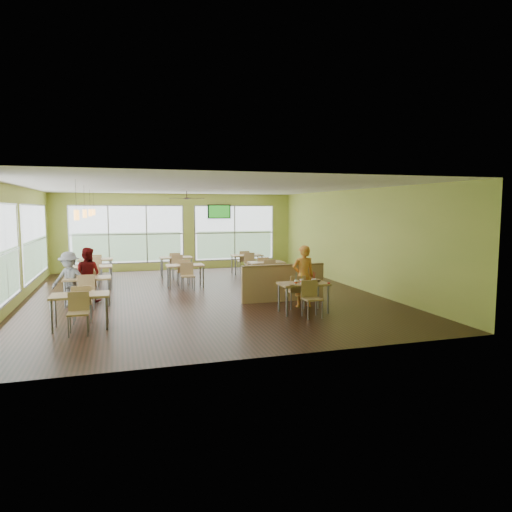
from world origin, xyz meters
name	(u,v)px	position (x,y,z in m)	size (l,w,h in m)	color
room	(202,242)	(0.00, 0.00, 1.60)	(12.00, 12.04, 3.20)	black
window_bays	(110,241)	(-2.65, 3.08, 1.48)	(9.24, 10.24, 2.38)	white
main_table	(303,288)	(2.00, -3.00, 0.63)	(1.22, 1.52, 0.87)	tan
half_wall_divider	(283,283)	(2.00, -1.55, 0.52)	(2.40, 0.14, 1.04)	tan
dining_tables	(161,268)	(-1.05, 1.71, 0.63)	(6.92, 8.72, 0.87)	tan
pendant_lights	(88,213)	(-3.20, 0.68, 2.45)	(0.11, 7.31, 0.86)	#2D2119
ceiling_fan	(187,198)	(0.00, 3.00, 2.95)	(1.25, 1.25, 0.29)	#2D2119
tv_backwall	(219,212)	(1.80, 5.90, 2.45)	(1.00, 0.07, 0.60)	black
man_plaid	(303,276)	(2.25, -2.39, 0.82)	(0.60, 0.39, 1.63)	#E95419
patron_maroon	(87,275)	(-3.22, -0.09, 0.76)	(0.74, 0.58, 1.52)	#5B0B0B
patron_grey	(69,279)	(-3.64, -0.56, 0.73)	(0.94, 0.54, 1.46)	slate
cup_blue	(296,282)	(1.70, -3.24, 0.81)	(0.09, 0.09, 0.32)	white
cup_yellow	(302,281)	(1.89, -3.15, 0.82)	(0.09, 0.09, 0.33)	white
cup_red_near	(313,281)	(2.16, -3.23, 0.82)	(0.09, 0.09, 0.33)	white
cup_red_far	(315,281)	(2.25, -3.12, 0.81)	(0.08, 0.08, 0.30)	white
food_basket	(316,280)	(2.38, -2.92, 0.78)	(0.24, 0.24, 0.05)	black
ketchup_cup	(329,283)	(2.55, -3.30, 0.76)	(0.07, 0.07, 0.03)	red
wrapper_left	(292,285)	(1.58, -3.30, 0.77)	(0.15, 0.14, 0.04)	#A2744E
wrapper_mid	(299,281)	(1.93, -2.90, 0.77)	(0.19, 0.17, 0.05)	#A2744E
wrapper_right	(316,284)	(2.20, -3.30, 0.77)	(0.15, 0.14, 0.04)	#A2744E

